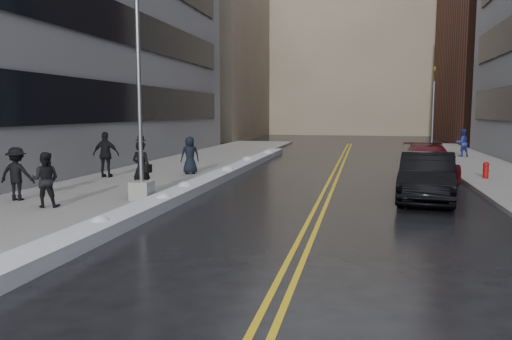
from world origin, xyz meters
The scene contains 19 objects.
ground centered at (0.00, 0.00, 0.00)m, with size 160.00×160.00×0.00m, color black.
sidewalk_west centered at (-5.75, 10.00, 0.07)m, with size 5.50×50.00×0.15m, color gray.
sidewalk_east centered at (10.00, 10.00, 0.07)m, with size 4.00×50.00×0.15m, color gray.
lane_line_left centered at (2.35, 10.00, 0.00)m, with size 0.12×50.00×0.01m, color gold.
lane_line_right centered at (2.65, 10.00, 0.00)m, with size 0.12×50.00×0.01m, color gold.
snow_ridge centered at (-2.45, 8.00, 0.17)m, with size 0.90×30.00×0.34m, color silver.
building_west_far centered at (-15.50, 44.00, 9.00)m, with size 14.00×22.00×18.00m, color gray.
building_far centered at (2.00, 60.00, 11.00)m, with size 36.00×16.00×22.00m, color gray.
lamppost centered at (-3.30, 2.00, 2.53)m, with size 0.65×0.65×7.62m.
fire_hydrant centered at (9.00, 10.00, 0.55)m, with size 0.26×0.26×0.73m.
traffic_signal centered at (8.50, 24.00, 3.40)m, with size 0.16×0.20×6.00m.
pedestrian_fedora centered at (-3.64, 2.74, 1.10)m, with size 0.69×0.45×1.89m, color black.
pedestrian_b centered at (-5.56, 0.17, 0.99)m, with size 0.81×0.63×1.67m, color black.
pedestrian_c centered at (-4.04, 8.75, 1.03)m, with size 0.86×0.56×1.75m, color black.
pedestrian_d centered at (-7.25, 6.87, 1.15)m, with size 1.18×0.49×2.01m, color black.
pedestrian_e centered at (-7.19, 1.01, 1.02)m, with size 1.12×0.64×1.74m, color black.
pedestrian_east centered at (10.00, 21.11, 1.04)m, with size 0.86×0.67×1.77m, color navy.
car_black centered at (5.93, 4.56, 0.82)m, with size 1.73×4.97×1.64m, color black.
car_maroon centered at (6.64, 10.39, 0.78)m, with size 2.17×5.35×1.55m, color #480B12.
Camera 1 is at (3.80, -13.04, 3.02)m, focal length 35.00 mm.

